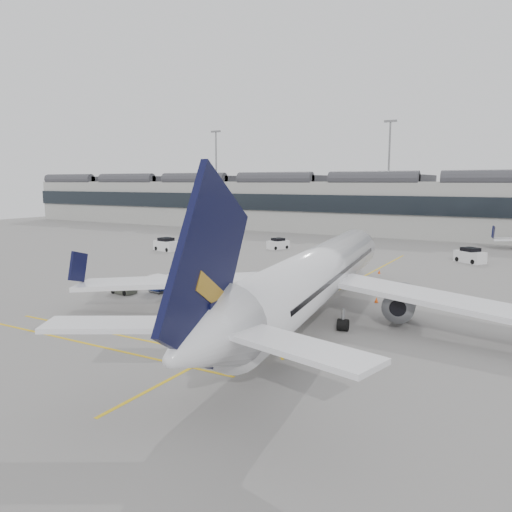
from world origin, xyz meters
The scene contains 18 objects.
ground centered at (0.00, 0.00, 0.00)m, with size 220.00×220.00×0.00m, color gray.
terminal centered at (0.00, 71.93, 6.14)m, with size 200.00×20.45×12.40m.
light_masts centered at (-1.67, 86.00, 14.49)m, with size 113.00×0.60×25.45m.
apron_markings centered at (10.00, 10.00, 0.01)m, with size 0.25×60.00×0.01m, color gold.
airliner_main centered at (12.19, 0.71, 3.52)m, with size 40.89×44.96×11.99m.
belt_loader centered at (3.07, 3.99, 0.61)m, with size 5.19×2.15×2.08m.
baggage_cart_a centered at (4.40, 5.42, 0.97)m, with size 1.96×1.72×1.82m.
baggage_cart_b centered at (-3.63, 8.96, 1.08)m, with size 1.97×1.65×2.01m.
baggage_cart_c centered at (-3.20, 2.45, 1.05)m, with size 2.17×1.92×1.96m.
baggage_cart_d centered at (-5.33, 2.35, 0.93)m, with size 1.85×1.60×1.74m.
ramp_agent_a centered at (3.28, 5.88, 0.81)m, with size 0.59×0.39×1.61m, color #EC4D0C.
ramp_agent_b centered at (5.38, 4.29, 0.87)m, with size 0.84×0.66×1.74m, color #FF4E0D.
pushback_tug centered at (-7.94, 0.22, 0.58)m, with size 2.44×1.63×1.31m.
safety_cone_nose centered at (11.05, 23.53, 0.23)m, with size 0.33×0.33×0.46m, color #F24C0A.
safety_cone_engine centered at (14.95, 8.97, 0.26)m, with size 0.37×0.37×0.52m, color #F24C0A.
service_van_left centered at (-24.52, 26.56, 0.94)m, with size 4.40×2.81×2.10m.
service_van_mid centered at (-9.80, 37.36, 0.81)m, with size 3.08×3.93×1.81m.
service_van_right centered at (19.51, 37.96, 0.92)m, with size 4.43×3.97×2.06m.
Camera 1 is at (27.47, -35.38, 11.03)m, focal length 35.00 mm.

